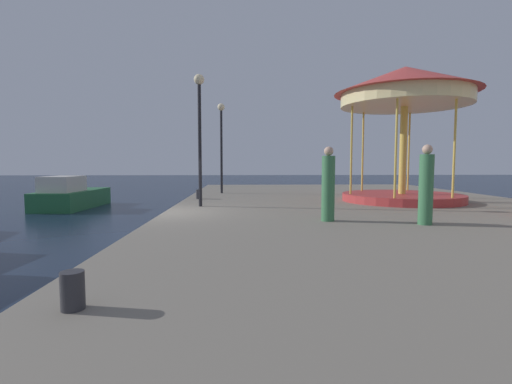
{
  "coord_description": "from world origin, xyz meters",
  "views": [
    {
      "loc": [
        2.46,
        -11.55,
        2.31
      ],
      "look_at": [
        2.93,
        2.2,
        1.24
      ],
      "focal_mm": 26.05,
      "sensor_mm": 36.0,
      "label": 1
    }
  ],
  "objects_px": {
    "lamp_post_near_edge": "(200,117)",
    "bollard_south": "(73,290)",
    "bollard_center": "(199,194)",
    "person_by_the_water": "(328,186)",
    "carousel": "(405,101)",
    "person_mid_promenade": "(426,187)",
    "motorboat_green": "(71,196)",
    "lamp_post_mid_promenade": "(221,132)"
  },
  "relations": [
    {
      "from": "motorboat_green",
      "to": "person_by_the_water",
      "type": "xyz_separation_m",
      "value": [
        11.05,
        -9.66,
        1.08
      ]
    },
    {
      "from": "carousel",
      "to": "motorboat_green",
      "type": "bearing_deg",
      "value": 162.42
    },
    {
      "from": "person_mid_promenade",
      "to": "bollard_center",
      "type": "bearing_deg",
      "value": 133.24
    },
    {
      "from": "lamp_post_mid_promenade",
      "to": "motorboat_green",
      "type": "bearing_deg",
      "value": 176.4
    },
    {
      "from": "person_by_the_water",
      "to": "person_mid_promenade",
      "type": "relative_size",
      "value": 0.99
    },
    {
      "from": "carousel",
      "to": "lamp_post_near_edge",
      "type": "bearing_deg",
      "value": -169.45
    },
    {
      "from": "bollard_center",
      "to": "person_by_the_water",
      "type": "height_order",
      "value": "person_by_the_water"
    },
    {
      "from": "carousel",
      "to": "lamp_post_near_edge",
      "type": "height_order",
      "value": "carousel"
    },
    {
      "from": "motorboat_green",
      "to": "lamp_post_mid_promenade",
      "type": "relative_size",
      "value": 1.07
    },
    {
      "from": "bollard_center",
      "to": "lamp_post_mid_promenade",
      "type": "bearing_deg",
      "value": 75.52
    },
    {
      "from": "lamp_post_mid_promenade",
      "to": "person_by_the_water",
      "type": "xyz_separation_m",
      "value": [
        3.3,
        -9.17,
        -2.13
      ]
    },
    {
      "from": "lamp_post_mid_promenade",
      "to": "bollard_center",
      "type": "xyz_separation_m",
      "value": [
        -0.79,
        -3.06,
        -2.84
      ]
    },
    {
      "from": "person_by_the_water",
      "to": "bollard_south",
      "type": "bearing_deg",
      "value": -124.64
    },
    {
      "from": "lamp_post_near_edge",
      "to": "bollard_south",
      "type": "height_order",
      "value": "lamp_post_near_edge"
    },
    {
      "from": "motorboat_green",
      "to": "bollard_center",
      "type": "height_order",
      "value": "motorboat_green"
    },
    {
      "from": "bollard_center",
      "to": "person_by_the_water",
      "type": "relative_size",
      "value": 0.21
    },
    {
      "from": "carousel",
      "to": "person_mid_promenade",
      "type": "height_order",
      "value": "carousel"
    },
    {
      "from": "lamp_post_mid_promenade",
      "to": "person_mid_promenade",
      "type": "distance_m",
      "value": 11.49
    },
    {
      "from": "bollard_center",
      "to": "bollard_south",
      "type": "bearing_deg",
      "value": -89.46
    },
    {
      "from": "bollard_south",
      "to": "bollard_center",
      "type": "distance_m",
      "value": 11.88
    },
    {
      "from": "motorboat_green",
      "to": "carousel",
      "type": "height_order",
      "value": "carousel"
    },
    {
      "from": "motorboat_green",
      "to": "lamp_post_mid_promenade",
      "type": "bearing_deg",
      "value": -3.6
    },
    {
      "from": "motorboat_green",
      "to": "bollard_south",
      "type": "xyz_separation_m",
      "value": [
        7.07,
        -15.42,
        0.37
      ]
    },
    {
      "from": "bollard_center",
      "to": "person_by_the_water",
      "type": "distance_m",
      "value": 7.4
    },
    {
      "from": "bollard_center",
      "to": "person_mid_promenade",
      "type": "xyz_separation_m",
      "value": [
        6.36,
        -6.76,
        0.73
      ]
    },
    {
      "from": "bollard_center",
      "to": "person_by_the_water",
      "type": "xyz_separation_m",
      "value": [
        4.09,
        -6.12,
        0.71
      ]
    },
    {
      "from": "bollard_south",
      "to": "lamp_post_near_edge",
      "type": "bearing_deg",
      "value": 88.33
    },
    {
      "from": "lamp_post_near_edge",
      "to": "lamp_post_mid_promenade",
      "type": "height_order",
      "value": "lamp_post_near_edge"
    },
    {
      "from": "lamp_post_mid_promenade",
      "to": "lamp_post_near_edge",
      "type": "bearing_deg",
      "value": -94.07
    },
    {
      "from": "motorboat_green",
      "to": "person_by_the_water",
      "type": "bearing_deg",
      "value": -41.17
    },
    {
      "from": "lamp_post_mid_promenade",
      "to": "person_by_the_water",
      "type": "height_order",
      "value": "lamp_post_mid_promenade"
    },
    {
      "from": "motorboat_green",
      "to": "bollard_south",
      "type": "distance_m",
      "value": 16.97
    },
    {
      "from": "lamp_post_mid_promenade",
      "to": "person_by_the_water",
      "type": "relative_size",
      "value": 2.3
    },
    {
      "from": "carousel",
      "to": "person_mid_promenade",
      "type": "bearing_deg",
      "value": -108.1
    },
    {
      "from": "motorboat_green",
      "to": "carousel",
      "type": "bearing_deg",
      "value": -17.58
    },
    {
      "from": "person_mid_promenade",
      "to": "lamp_post_mid_promenade",
      "type": "bearing_deg",
      "value": 119.57
    },
    {
      "from": "lamp_post_mid_promenade",
      "to": "carousel",
      "type": "bearing_deg",
      "value": -30.27
    },
    {
      "from": "carousel",
      "to": "bollard_south",
      "type": "bearing_deg",
      "value": -127.14
    },
    {
      "from": "lamp_post_mid_promenade",
      "to": "bollard_south",
      "type": "height_order",
      "value": "lamp_post_mid_promenade"
    },
    {
      "from": "person_by_the_water",
      "to": "lamp_post_mid_promenade",
      "type": "bearing_deg",
      "value": 109.8
    },
    {
      "from": "lamp_post_near_edge",
      "to": "person_by_the_water",
      "type": "distance_m",
      "value": 5.5
    },
    {
      "from": "motorboat_green",
      "to": "person_by_the_water",
      "type": "height_order",
      "value": "person_by_the_water"
    }
  ]
}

